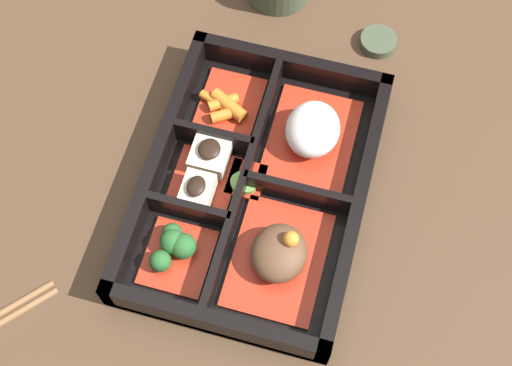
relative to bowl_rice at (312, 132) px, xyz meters
The scene contains 10 objects.
ground_plane 0.09m from the bowl_rice, 30.97° to the right, with size 3.00×3.00×0.00m, color #4C3523.
bento_base 0.09m from the bowl_rice, 30.97° to the right, with size 0.33×0.23×0.01m.
bento_rim 0.09m from the bowl_rice, 32.85° to the right, with size 0.33×0.23×0.04m.
bowl_rice is the anchor object (origin of this frame).
bowl_stew 0.15m from the bowl_rice, ahead, with size 0.13×0.09×0.05m.
bowl_carrots 0.10m from the bowl_rice, 99.04° to the right, with size 0.09×0.07×0.02m.
bowl_tofu 0.13m from the bowl_rice, 52.87° to the right, with size 0.09×0.07×0.04m.
bowl_greens 0.20m from the bowl_rice, 32.08° to the right, with size 0.08×0.07×0.03m.
bowl_pickles 0.09m from the bowl_rice, 39.65° to the right, with size 0.04×0.04×0.01m.
sauce_dish 0.17m from the bowl_rice, 163.68° to the left, with size 0.04×0.04×0.01m.
Camera 1 is at (0.32, 0.09, 0.71)m, focal length 50.00 mm.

